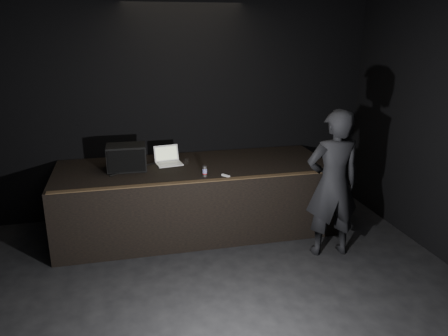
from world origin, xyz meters
TOP-DOWN VIEW (x-y plane):
  - room_walls at (0.00, 0.00)m, footprint 6.10×7.10m
  - stage_riser at (0.00, 2.73)m, footprint 4.00×1.50m
  - riser_lip at (0.00, 2.02)m, footprint 3.92×0.10m
  - stage_monitor at (-0.97, 2.76)m, footprint 0.55×0.41m
  - cable at (-0.82, 2.79)m, footprint 0.79×0.59m
  - laptop at (-0.36, 2.94)m, footprint 0.41×0.38m
  - beer_can at (0.06, 2.21)m, footprint 0.06×0.06m
  - plastic_cup at (-0.11, 2.81)m, footprint 0.07×0.07m
  - wii_remote at (0.33, 2.14)m, footprint 0.10×0.13m
  - person at (1.63, 1.55)m, footprint 0.75×0.52m

SIDE VIEW (x-z plane):
  - stage_riser at x=0.00m, z-range 0.00..1.00m
  - person at x=1.63m, z-range 0.00..1.98m
  - riser_lip at x=0.00m, z-range 1.00..1.01m
  - cable at x=-0.82m, z-range 1.00..1.02m
  - wii_remote at x=0.33m, z-range 1.00..1.02m
  - plastic_cup at x=-0.11m, z-range 1.00..1.09m
  - laptop at x=-0.36m, z-range 0.94..1.19m
  - beer_can at x=0.06m, z-range 1.00..1.15m
  - stage_monitor at x=-0.97m, z-range 1.00..1.36m
  - room_walls at x=0.00m, z-range 0.26..3.78m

